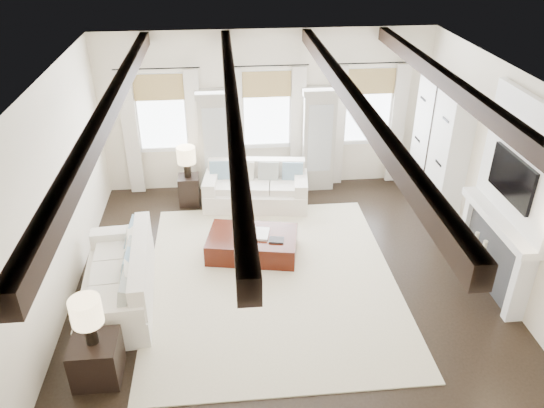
{
  "coord_description": "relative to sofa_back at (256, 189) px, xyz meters",
  "views": [
    {
      "loc": [
        -0.86,
        -6.27,
        5.17
      ],
      "look_at": [
        -0.17,
        0.81,
        1.15
      ],
      "focal_mm": 35.0,
      "sensor_mm": 36.0,
      "label": 1
    }
  ],
  "objects": [
    {
      "name": "ground",
      "position": [
        0.29,
        -2.89,
        -0.34
      ],
      "size": [
        7.5,
        7.5,
        0.0
      ],
      "primitive_type": "plane",
      "color": "black",
      "rests_on": "ground"
    },
    {
      "name": "room_shell",
      "position": [
        1.03,
        -1.99,
        1.55
      ],
      "size": [
        6.54,
        7.54,
        3.22
      ],
      "color": "white",
      "rests_on": "ground"
    },
    {
      "name": "area_rug",
      "position": [
        0.07,
        -2.49,
        -0.33
      ],
      "size": [
        3.86,
        4.61,
        0.02
      ],
      "primitive_type": "cube",
      "color": "beige",
      "rests_on": "ground"
    },
    {
      "name": "sofa_back",
      "position": [
        0.0,
        0.0,
        0.0
      ],
      "size": [
        2.08,
        1.14,
        0.85
      ],
      "color": "white",
      "rests_on": "ground"
    },
    {
      "name": "sofa_left",
      "position": [
        -2.16,
        -2.76,
        0.04
      ],
      "size": [
        1.12,
        2.21,
        0.92
      ],
      "color": "white",
      "rests_on": "ground"
    },
    {
      "name": "ottoman",
      "position": [
        -0.18,
        -1.74,
        -0.15
      ],
      "size": [
        1.62,
        1.18,
        0.39
      ],
      "primitive_type": "cube",
      "rotation": [
        0.0,
        0.0,
        -0.19
      ],
      "color": "black",
      "rests_on": "ground"
    },
    {
      "name": "tray",
      "position": [
        -0.16,
        -1.73,
        0.07
      ],
      "size": [
        0.56,
        0.47,
        0.04
      ],
      "primitive_type": "cube",
      "rotation": [
        0.0,
        0.0,
        -0.19
      ],
      "color": "white",
      "rests_on": "ottoman"
    },
    {
      "name": "book_lower",
      "position": [
        -0.26,
        -1.73,
        0.11
      ],
      "size": [
        0.29,
        0.25,
        0.04
      ],
      "primitive_type": "cube",
      "rotation": [
        0.0,
        0.0,
        -0.19
      ],
      "color": "#262628",
      "rests_on": "tray"
    },
    {
      "name": "book_upper",
      "position": [
        -0.24,
        -1.68,
        0.14
      ],
      "size": [
        0.25,
        0.21,
        0.03
      ],
      "primitive_type": "cube",
      "rotation": [
        0.0,
        0.0,
        -0.19
      ],
      "color": "beige",
      "rests_on": "book_lower"
    },
    {
      "name": "book_loose",
      "position": [
        0.2,
        -1.95,
        0.06
      ],
      "size": [
        0.27,
        0.22,
        0.03
      ],
      "primitive_type": "cube",
      "rotation": [
        0.0,
        0.0,
        -0.19
      ],
      "color": "#262628",
      "rests_on": "ottoman"
    },
    {
      "name": "side_table_front",
      "position": [
        -2.27,
        -4.22,
        -0.05
      ],
      "size": [
        0.57,
        0.57,
        0.57
      ],
      "primitive_type": "cube",
      "color": "black",
      "rests_on": "ground"
    },
    {
      "name": "lamp_front",
      "position": [
        -2.27,
        -4.22,
        0.67
      ],
      "size": [
        0.37,
        0.37,
        0.65
      ],
      "color": "black",
      "rests_on": "side_table_front"
    },
    {
      "name": "side_table_back",
      "position": [
        -1.31,
        0.15,
        -0.04
      ],
      "size": [
        0.4,
        0.4,
        0.59
      ],
      "primitive_type": "cube",
      "color": "black",
      "rests_on": "ground"
    },
    {
      "name": "lamp_back",
      "position": [
        -1.31,
        0.15,
        0.67
      ],
      "size": [
        0.36,
        0.36,
        0.61
      ],
      "color": "black",
      "rests_on": "side_table_back"
    },
    {
      "name": "candlestick_near",
      "position": [
        3.19,
        -2.99,
        0.02
      ],
      "size": [
        0.18,
        0.18,
        0.87
      ],
      "color": "black",
      "rests_on": "ground"
    },
    {
      "name": "candlestick_far",
      "position": [
        3.19,
        -2.72,
        0.01
      ],
      "size": [
        0.17,
        0.17,
        0.85
      ],
      "color": "black",
      "rests_on": "ground"
    }
  ]
}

